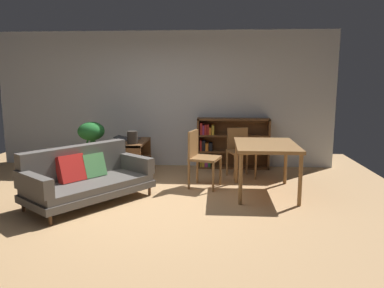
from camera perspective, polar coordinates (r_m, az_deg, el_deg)
The scene contains 11 objects.
ground_plane at distance 5.25m, azimuth -8.37°, elevation -9.73°, with size 8.16×8.16×0.00m, color tan.
back_wall_panel at distance 7.62m, azimuth -4.32°, elevation 6.80°, with size 6.80×0.10×2.70m, color silver.
fabric_couch at distance 5.59m, azimuth -16.01°, elevation -4.91°, with size 1.75×1.92×0.79m.
media_console at distance 7.01m, azimuth -8.93°, elevation -2.11°, with size 0.47×1.01×0.63m.
open_laptop at distance 7.12m, azimuth -9.68°, elevation 0.81°, with size 0.46×0.35×0.06m.
desk_speaker at distance 6.67m, azimuth -9.11°, elevation 1.02°, with size 0.19×0.19×0.22m.
potted_floor_plant at distance 7.11m, azimuth -15.11°, elevation 0.42°, with size 0.49×0.57×0.98m.
dining_table at distance 5.80m, azimuth 11.25°, elevation -0.72°, with size 0.92×1.23×0.78m.
dining_chair_near at distance 6.78m, azimuth 7.35°, elevation -0.76°, with size 0.54×0.55×0.88m.
dining_chair_far at distance 6.08m, azimuth 1.32°, elevation -1.68°, with size 0.55×0.56×0.93m.
bookshelf at distance 7.47m, azimuth 5.63°, elevation 0.13°, with size 1.42×0.29×1.00m.
Camera 1 is at (1.08, -4.83, 1.74)m, focal length 34.82 mm.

